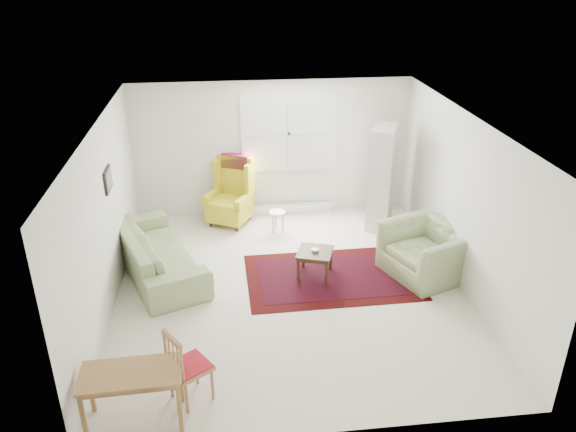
{
  "coord_description": "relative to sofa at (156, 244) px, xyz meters",
  "views": [
    {
      "loc": [
        -0.86,
        -6.95,
        4.48
      ],
      "look_at": [
        0.0,
        0.3,
        1.05
      ],
      "focal_mm": 35.0,
      "sensor_mm": 36.0,
      "label": 1
    }
  ],
  "objects": [
    {
      "name": "desk",
      "position": [
        0.04,
        -3.11,
        -0.15
      ],
      "size": [
        1.04,
        0.55,
        0.65
      ],
      "primitive_type": null,
      "rotation": [
        0.0,
        0.0,
        0.04
      ],
      "color": "olive",
      "rests_on": "ground"
    },
    {
      "name": "sofa",
      "position": [
        0.0,
        0.0,
        0.0
      ],
      "size": [
        1.73,
        2.55,
        0.96
      ],
      "primitive_type": "imported",
      "rotation": [
        0.0,
        0.0,
        1.94
      ],
      "color": "#889966",
      "rests_on": "ground"
    },
    {
      "name": "wingback_chair",
      "position": [
        1.14,
        1.59,
        0.13
      ],
      "size": [
        0.97,
        0.99,
        1.22
      ],
      "primitive_type": null,
      "rotation": [
        0.0,
        0.0,
        -0.48
      ],
      "color": "gold",
      "rests_on": "ground"
    },
    {
      "name": "armchair",
      "position": [
        4.06,
        -0.55,
        -0.01
      ],
      "size": [
        1.41,
        1.5,
        0.93
      ],
      "primitive_type": "imported",
      "rotation": [
        0.0,
        0.0,
        -1.19
      ],
      "color": "#889966",
      "rests_on": "ground"
    },
    {
      "name": "room",
      "position": [
        1.98,
        -0.54,
        0.78
      ],
      "size": [
        5.04,
        5.54,
        2.51
      ],
      "color": "silver",
      "rests_on": "ground"
    },
    {
      "name": "rug",
      "position": [
        2.63,
        -0.49,
        -0.47
      ],
      "size": [
        2.61,
        1.7,
        0.03
      ],
      "primitive_type": null,
      "rotation": [
        0.0,
        0.0,
        0.02
      ],
      "color": "black",
      "rests_on": "ground"
    },
    {
      "name": "desk_chair",
      "position": [
        0.62,
        -2.83,
        -0.02
      ],
      "size": [
        0.56,
        0.56,
        0.92
      ],
      "primitive_type": null,
      "rotation": [
        0.0,
        0.0,
        2.16
      ],
      "color": "olive",
      "rests_on": "ground"
    },
    {
      "name": "cabinet",
      "position": [
        3.82,
        1.21,
        0.44
      ],
      "size": [
        0.65,
        0.83,
        1.83
      ],
      "primitive_type": null,
      "rotation": [
        0.0,
        0.0,
        -0.41
      ],
      "color": "silver",
      "rests_on": "ground"
    },
    {
      "name": "stool",
      "position": [
        1.96,
        1.15,
        -0.28
      ],
      "size": [
        0.37,
        0.37,
        0.39
      ],
      "primitive_type": null,
      "rotation": [
        0.0,
        0.0,
        -0.34
      ],
      "color": "white",
      "rests_on": "ground"
    },
    {
      "name": "coffee_table",
      "position": [
        2.38,
        -0.4,
        -0.27
      ],
      "size": [
        0.65,
        0.65,
        0.42
      ],
      "primitive_type": null,
      "rotation": [
        0.0,
        0.0,
        -0.33
      ],
      "color": "#3A2511",
      "rests_on": "ground"
    }
  ]
}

